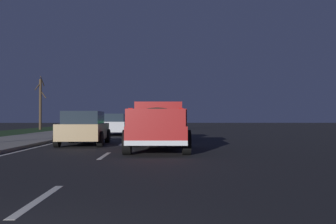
{
  "coord_description": "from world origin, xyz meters",
  "views": [
    {
      "loc": [
        -2.61,
        -1.83,
        1.24
      ],
      "look_at": [
        13.65,
        -2.15,
        1.48
      ],
      "focal_mm": 42.45,
      "sensor_mm": 36.0,
      "label": 1
    }
  ],
  "objects_px": {
    "sedan_white": "(160,126)",
    "sedan_silver": "(114,124)",
    "sedan_green": "(160,122)",
    "bare_tree_far": "(40,103)",
    "pickup_truck": "(158,125)",
    "sedan_tan": "(84,128)"
  },
  "relations": [
    {
      "from": "sedan_green",
      "to": "sedan_white",
      "type": "bearing_deg",
      "value": -179.86
    },
    {
      "from": "sedan_green",
      "to": "sedan_silver",
      "type": "bearing_deg",
      "value": 167.09
    },
    {
      "from": "pickup_truck",
      "to": "sedan_tan",
      "type": "xyz_separation_m",
      "value": [
        3.06,
        3.4,
        -0.2
      ]
    },
    {
      "from": "sedan_white",
      "to": "sedan_silver",
      "type": "xyz_separation_m",
      "value": [
        6.24,
        3.34,
        0.0
      ]
    },
    {
      "from": "sedan_silver",
      "to": "bare_tree_far",
      "type": "relative_size",
      "value": 0.78
    },
    {
      "from": "pickup_truck",
      "to": "sedan_silver",
      "type": "distance_m",
      "value": 13.81
    },
    {
      "from": "sedan_tan",
      "to": "sedan_silver",
      "type": "xyz_separation_m",
      "value": [
        10.36,
        -0.15,
        0.0
      ]
    },
    {
      "from": "sedan_green",
      "to": "sedan_silver",
      "type": "height_order",
      "value": "same"
    },
    {
      "from": "pickup_truck",
      "to": "sedan_white",
      "type": "bearing_deg",
      "value": -0.68
    },
    {
      "from": "sedan_green",
      "to": "bare_tree_far",
      "type": "distance_m",
      "value": 12.92
    },
    {
      "from": "pickup_truck",
      "to": "sedan_green",
      "type": "bearing_deg",
      "value": -0.07
    },
    {
      "from": "sedan_tan",
      "to": "bare_tree_far",
      "type": "bearing_deg",
      "value": 20.96
    },
    {
      "from": "sedan_white",
      "to": "bare_tree_far",
      "type": "height_order",
      "value": "bare_tree_far"
    },
    {
      "from": "sedan_tan",
      "to": "sedan_silver",
      "type": "height_order",
      "value": "same"
    },
    {
      "from": "sedan_tan",
      "to": "sedan_white",
      "type": "bearing_deg",
      "value": -40.3
    },
    {
      "from": "pickup_truck",
      "to": "sedan_silver",
      "type": "height_order",
      "value": "pickup_truck"
    },
    {
      "from": "pickup_truck",
      "to": "sedan_tan",
      "type": "relative_size",
      "value": 1.23
    },
    {
      "from": "sedan_white",
      "to": "bare_tree_far",
      "type": "xyz_separation_m",
      "value": [
        20.19,
        12.8,
        2.06
      ]
    },
    {
      "from": "sedan_green",
      "to": "bare_tree_far",
      "type": "height_order",
      "value": "bare_tree_far"
    },
    {
      "from": "sedan_white",
      "to": "sedan_silver",
      "type": "distance_m",
      "value": 7.08
    },
    {
      "from": "sedan_white",
      "to": "sedan_tan",
      "type": "bearing_deg",
      "value": 139.7
    },
    {
      "from": "pickup_truck",
      "to": "sedan_white",
      "type": "distance_m",
      "value": 7.18
    }
  ]
}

